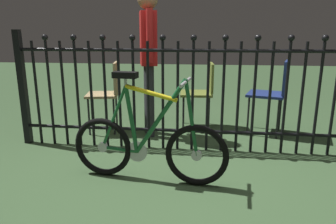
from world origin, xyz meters
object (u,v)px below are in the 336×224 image
(chair_olive, at_px, (202,89))
(person_visitor, at_px, (148,50))
(bicycle, at_px, (148,145))
(chair_navy, at_px, (274,89))
(chair_tan, at_px, (108,90))

(chair_olive, bearing_deg, person_visitor, -149.03)
(bicycle, bearing_deg, person_visitor, 99.33)
(chair_navy, relative_size, chair_olive, 1.07)
(chair_olive, xyz_separation_m, person_visitor, (-0.64, -0.38, 0.51))
(bicycle, xyz_separation_m, person_visitor, (-0.20, 1.22, 0.72))
(chair_tan, distance_m, person_visitor, 0.73)
(bicycle, bearing_deg, chair_olive, 74.76)
(person_visitor, bearing_deg, chair_olive, 30.97)
(chair_navy, height_order, person_visitor, person_visitor)
(chair_tan, height_order, chair_olive, chair_tan)
(bicycle, distance_m, person_visitor, 1.43)
(bicycle, relative_size, chair_olive, 1.58)
(bicycle, height_order, person_visitor, person_visitor)
(chair_olive, distance_m, person_visitor, 0.91)
(person_visitor, bearing_deg, chair_tan, 171.85)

